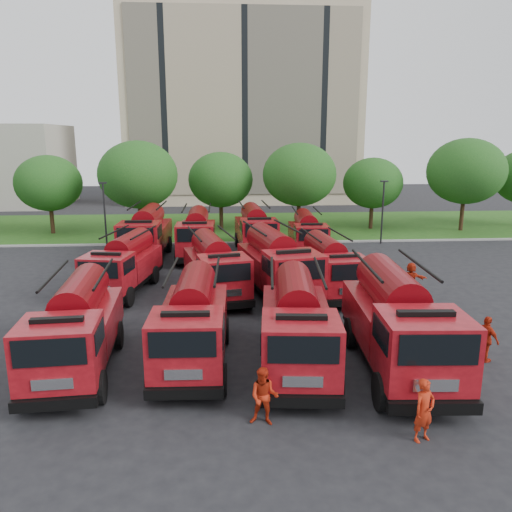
{
  "coord_description": "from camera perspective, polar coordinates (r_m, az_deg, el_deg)",
  "views": [
    {
      "loc": [
        -0.83,
        -21.9,
        8.39
      ],
      "look_at": [
        1.02,
        5.85,
        1.8
      ],
      "focal_mm": 35.0,
      "sensor_mm": 36.0,
      "label": 1
    }
  ],
  "objects": [
    {
      "name": "fire_truck_8",
      "position": [
        36.2,
        -12.41,
        2.52
      ],
      "size": [
        3.06,
        7.9,
        3.56
      ],
      "rotation": [
        0.0,
        0.0,
        -0.03
      ],
      "color": "black",
      "rests_on": "ground"
    },
    {
      "name": "firefighter_3",
      "position": [
        23.1,
        12.82,
        -8.31
      ],
      "size": [
        1.09,
        0.66,
        1.6
      ],
      "primitive_type": "imported",
      "rotation": [
        0.0,
        0.0,
        3.27
      ],
      "color": "black",
      "rests_on": "ground"
    },
    {
      "name": "firefighter_4",
      "position": [
        21.65,
        -6.42,
        -9.55
      ],
      "size": [
        1.08,
        0.97,
        1.85
      ],
      "primitive_type": "imported",
      "rotation": [
        0.0,
        0.0,
        2.62
      ],
      "color": "black",
      "rests_on": "ground"
    },
    {
      "name": "firefighter_1",
      "position": [
        15.85,
        0.91,
        -18.62
      ],
      "size": [
        0.96,
        0.66,
        1.81
      ],
      "primitive_type": "imported",
      "rotation": [
        0.0,
        0.0,
        -0.22
      ],
      "color": "#A9210D",
      "rests_on": "ground"
    },
    {
      "name": "lamp_post_1",
      "position": [
        41.52,
        14.28,
        5.31
      ],
      "size": [
        0.6,
        0.25,
        5.11
      ],
      "color": "black",
      "rests_on": "ground"
    },
    {
      "name": "fire_truck_5",
      "position": [
        26.95,
        -4.72,
        -1.26
      ],
      "size": [
        3.88,
        7.42,
        3.22
      ],
      "rotation": [
        0.0,
        0.0,
        0.22
      ],
      "color": "black",
      "rests_on": "ground"
    },
    {
      "name": "fire_truck_10",
      "position": [
        37.42,
        -0.09,
        3.04
      ],
      "size": [
        3.03,
        7.56,
        3.39
      ],
      "rotation": [
        0.0,
        0.0,
        0.05
      ],
      "color": "black",
      "rests_on": "ground"
    },
    {
      "name": "fire_truck_9",
      "position": [
        36.09,
        -6.77,
        2.53
      ],
      "size": [
        2.72,
        7.36,
        3.35
      ],
      "rotation": [
        0.0,
        0.0,
        -0.0
      ],
      "color": "black",
      "rests_on": "ground"
    },
    {
      "name": "fire_truck_11",
      "position": [
        36.89,
        5.88,
        2.53
      ],
      "size": [
        2.67,
        6.75,
        3.03
      ],
      "rotation": [
        0.0,
        0.0,
        -0.04
      ],
      "color": "black",
      "rests_on": "ground"
    },
    {
      "name": "fire_truck_4",
      "position": [
        28.58,
        -14.85,
        -0.92
      ],
      "size": [
        3.54,
        7.17,
        3.12
      ],
      "rotation": [
        0.0,
        0.0,
        -0.18
      ],
      "color": "black",
      "rests_on": "ground"
    },
    {
      "name": "tree_6",
      "position": [
        49.11,
        22.87,
        8.91
      ],
      "size": [
        6.89,
        6.89,
        8.42
      ],
      "color": "#382314",
      "rests_on": "ground"
    },
    {
      "name": "fire_truck_1",
      "position": [
        19.12,
        -7.25,
        -7.47
      ],
      "size": [
        2.79,
        7.2,
        3.24
      ],
      "rotation": [
        0.0,
        0.0,
        -0.03
      ],
      "color": "black",
      "rests_on": "ground"
    },
    {
      "name": "tree_1",
      "position": [
        47.55,
        -22.62,
        7.68
      ],
      "size": [
        5.71,
        5.71,
        6.98
      ],
      "color": "#382314",
      "rests_on": "ground"
    },
    {
      "name": "tree_2",
      "position": [
        44.09,
        -13.34,
        9.03
      ],
      "size": [
        6.72,
        6.72,
        8.22
      ],
      "color": "#382314",
      "rests_on": "ground"
    },
    {
      "name": "firefighter_0",
      "position": [
        15.88,
        18.4,
        -19.31
      ],
      "size": [
        0.82,
        0.73,
        1.87
      ],
      "primitive_type": "imported",
      "rotation": [
        0.0,
        0.0,
        0.4
      ],
      "color": "#A9210D",
      "rests_on": "ground"
    },
    {
      "name": "lawn",
      "position": [
        48.62,
        -2.79,
        3.45
      ],
      "size": [
        70.0,
        16.0,
        0.12
      ],
      "primitive_type": "cube",
      "color": "#174612",
      "rests_on": "ground"
    },
    {
      "name": "ground",
      "position": [
        23.46,
        -1.55,
        -7.62
      ],
      "size": [
        140.0,
        140.0,
        0.0
      ],
      "primitive_type": "plane",
      "color": "black",
      "rests_on": "ground"
    },
    {
      "name": "curb",
      "position": [
        40.67,
        -2.57,
        1.51
      ],
      "size": [
        70.0,
        0.3,
        0.14
      ],
      "primitive_type": "cube",
      "color": "gray",
      "rests_on": "ground"
    },
    {
      "name": "lamp_post_0",
      "position": [
        40.53,
        -16.92,
        4.96
      ],
      "size": [
        0.6,
        0.25,
        5.11
      ],
      "color": "black",
      "rests_on": "ground"
    },
    {
      "name": "fire_truck_3",
      "position": [
        19.11,
        15.95,
        -7.31
      ],
      "size": [
        3.27,
        8.09,
        3.62
      ],
      "rotation": [
        0.0,
        0.0,
        -0.05
      ],
      "color": "black",
      "rests_on": "ground"
    },
    {
      "name": "tree_5",
      "position": [
        47.63,
        13.21,
        8.11
      ],
      "size": [
        5.46,
        5.46,
        6.68
      ],
      "color": "#382314",
      "rests_on": "ground"
    },
    {
      "name": "fire_truck_6",
      "position": [
        26.85,
        2.43,
        -0.96
      ],
      "size": [
        4.15,
        8.08,
        3.51
      ],
      "rotation": [
        0.0,
        0.0,
        0.2
      ],
      "color": "black",
      "rests_on": "ground"
    },
    {
      "name": "apartment_building",
      "position": [
        70.02,
        -1.56,
        16.69
      ],
      "size": [
        30.0,
        14.18,
        25.0
      ],
      "color": "beige",
      "rests_on": "ground"
    },
    {
      "name": "firefighter_2",
      "position": [
        21.54,
        24.59,
        -10.87
      ],
      "size": [
        1.0,
        1.22,
        1.81
      ],
      "primitive_type": "imported",
      "rotation": [
        0.0,
        0.0,
        2.01
      ],
      "color": "#A9210D",
      "rests_on": "ground"
    },
    {
      "name": "tree_3",
      "position": [
        46.05,
        -4.06,
        8.68
      ],
      "size": [
        5.88,
        5.88,
        7.19
      ],
      "color": "#382314",
      "rests_on": "ground"
    },
    {
      "name": "firefighter_5",
      "position": [
        28.75,
        17.14,
        -4.25
      ],
      "size": [
        1.85,
        1.34,
        1.83
      ],
      "primitive_type": "imported",
      "rotation": [
        0.0,
        0.0,
        2.74
      ],
      "color": "#A9210D",
      "rests_on": "ground"
    },
    {
      "name": "fire_truck_2",
      "position": [
        18.62,
        4.67,
        -7.85
      ],
      "size": [
        3.21,
        7.52,
        3.33
      ],
      "rotation": [
        0.0,
        0.0,
        -0.09
      ],
      "color": "black",
      "rests_on": "ground"
    },
    {
      "name": "fire_truck_7",
      "position": [
        27.63,
        8.45,
        -1.18
      ],
      "size": [
        2.98,
        6.91,
        3.05
      ],
      "rotation": [
        0.0,
        0.0,
        0.1
      ],
      "color": "black",
      "rests_on": "ground"
    },
    {
      "name": "tree_4",
      "position": [
        45.03,
        4.98,
        9.24
      ],
      "size": [
        6.55,
        6.55,
        8.01
      ],
      "color": "#382314",
      "rests_on": "ground"
    },
    {
      "name": "fire_truck_0",
      "position": [
        19.5,
        -19.84,
        -7.69
      ],
      "size": [
        3.06,
        7.39,
        3.29
      ],
      "rotation": [
        0.0,
        0.0,
        0.07
      ],
      "color": "black",
      "rests_on": "ground"
    }
  ]
}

